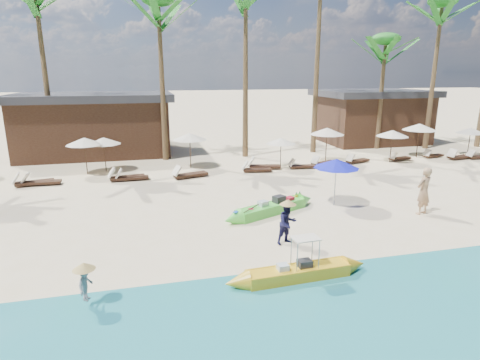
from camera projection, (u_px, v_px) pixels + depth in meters
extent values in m
plane|color=beige|center=(285.00, 235.00, 14.60)|extent=(240.00, 240.00, 0.00)
cube|color=tan|center=(355.00, 312.00, 9.91)|extent=(240.00, 4.50, 0.01)
cube|color=#4FD541|center=(271.00, 209.00, 16.78)|extent=(3.36, 1.99, 0.40)
cube|color=white|center=(271.00, 208.00, 16.78)|extent=(2.86, 1.62, 0.18)
cube|color=#262628|center=(279.00, 200.00, 16.95)|extent=(0.59, 0.53, 0.37)
cube|color=silver|center=(263.00, 204.00, 16.50)|extent=(0.47, 0.44, 0.30)
cube|color=red|center=(290.00, 199.00, 17.27)|extent=(0.40, 0.37, 0.23)
cylinder|color=red|center=(251.00, 210.00, 16.16)|extent=(0.23, 0.23, 0.10)
cylinder|color=#262628|center=(247.00, 212.00, 15.92)|extent=(0.21, 0.21, 0.08)
sphere|color=tan|center=(240.00, 212.00, 15.76)|extent=(0.19, 0.19, 0.19)
cylinder|color=gold|center=(296.00, 197.00, 17.70)|extent=(0.15, 0.15, 0.19)
cylinder|color=gold|center=(300.00, 196.00, 17.82)|extent=(0.15, 0.15, 0.19)
cube|color=gold|center=(298.00, 273.00, 11.44)|extent=(3.05, 0.78, 0.36)
cube|color=white|center=(298.00, 273.00, 11.44)|extent=(2.62, 0.58, 0.16)
cube|color=#262628|center=(304.00, 265.00, 11.43)|extent=(0.40, 0.32, 0.29)
cube|color=silver|center=(283.00, 268.00, 11.25)|extent=(0.32, 0.28, 0.25)
cube|color=beige|center=(306.00, 238.00, 11.22)|extent=(0.79, 0.56, 0.03)
imported|color=tan|center=(424.00, 191.00, 16.51)|extent=(0.84, 0.68, 1.99)
imported|color=#141437|center=(287.00, 223.00, 13.69)|extent=(0.84, 0.73, 1.48)
imported|color=gray|center=(86.00, 284.00, 9.99)|extent=(0.51, 0.67, 0.91)
cylinder|color=#99999E|center=(335.00, 183.00, 17.55)|extent=(0.04, 0.04, 2.06)
cone|color=#1419BE|center=(337.00, 163.00, 17.32)|extent=(1.97, 1.97, 0.40)
cylinder|color=#392417|center=(86.00, 157.00, 23.00)|extent=(0.05, 0.05, 2.08)
cone|color=beige|center=(84.00, 141.00, 22.77)|extent=(2.08, 2.08, 0.42)
cube|color=#392417|center=(43.00, 182.00, 20.98)|extent=(1.78, 0.61, 0.13)
cube|color=beige|center=(26.00, 177.00, 20.74)|extent=(0.41, 0.58, 0.52)
cube|color=#392417|center=(35.00, 182.00, 20.96)|extent=(1.95, 0.99, 0.13)
cube|color=beige|center=(16.00, 178.00, 20.52)|extent=(0.54, 0.68, 0.55)
cylinder|color=#392417|center=(105.00, 155.00, 23.73)|extent=(0.05, 0.05, 1.98)
cone|color=beige|center=(104.00, 141.00, 23.51)|extent=(1.98, 1.98, 0.40)
cube|color=#392417|center=(127.00, 177.00, 21.96)|extent=(1.92, 0.83, 0.13)
cube|color=beige|center=(111.00, 173.00, 21.58)|extent=(0.49, 0.65, 0.54)
cube|color=#392417|center=(133.00, 178.00, 21.91)|extent=(1.67, 0.56, 0.12)
cube|color=beige|center=(119.00, 173.00, 21.65)|extent=(0.38, 0.54, 0.48)
cylinder|color=#392417|center=(190.00, 151.00, 24.58)|extent=(0.05, 0.05, 2.11)
cone|color=beige|center=(190.00, 136.00, 24.34)|extent=(2.11, 2.11, 0.42)
cube|color=#392417|center=(191.00, 175.00, 22.51)|extent=(1.99, 1.11, 0.13)
cube|color=beige|center=(177.00, 171.00, 22.01)|extent=(0.58, 0.71, 0.55)
cylinder|color=#392417|center=(281.00, 154.00, 24.46)|extent=(0.05, 0.05, 1.84)
cone|color=beige|center=(281.00, 141.00, 24.25)|extent=(1.84, 1.84, 0.37)
cube|color=#392417|center=(265.00, 166.00, 24.48)|extent=(1.97, 1.02, 0.13)
cube|color=beige|center=(251.00, 161.00, 24.38)|extent=(0.55, 0.69, 0.55)
cube|color=#392417|center=(257.00, 170.00, 23.75)|extent=(1.73, 0.81, 0.12)
cube|color=beige|center=(245.00, 165.00, 23.62)|extent=(0.46, 0.59, 0.48)
cylinder|color=#392417|center=(326.00, 146.00, 26.05)|extent=(0.06, 0.06, 2.21)
cone|color=beige|center=(327.00, 131.00, 25.80)|extent=(2.21, 2.21, 0.44)
cube|color=#392417|center=(303.00, 166.00, 24.61)|extent=(1.63, 0.64, 0.11)
cube|color=beige|center=(292.00, 162.00, 24.43)|extent=(0.40, 0.54, 0.47)
cube|color=#392417|center=(324.00, 163.00, 25.50)|extent=(1.78, 1.06, 0.12)
cube|color=beige|center=(315.00, 160.00, 25.03)|extent=(0.54, 0.64, 0.49)
cylinder|color=#392417|center=(391.00, 147.00, 26.11)|extent=(0.05, 0.05, 2.06)
cone|color=beige|center=(392.00, 133.00, 25.88)|extent=(2.06, 2.06, 0.41)
cube|color=#392417|center=(358.00, 161.00, 26.16)|extent=(1.74, 0.99, 0.12)
cube|color=beige|center=(350.00, 157.00, 25.73)|extent=(0.51, 0.62, 0.48)
cylinder|color=#392417|center=(418.00, 141.00, 27.64)|extent=(0.06, 0.06, 2.27)
cone|color=beige|center=(420.00, 127.00, 27.39)|extent=(2.27, 2.27, 0.45)
cube|color=#392417|center=(400.00, 158.00, 26.89)|extent=(1.64, 0.81, 0.11)
cube|color=beige|center=(393.00, 155.00, 26.53)|extent=(0.45, 0.57, 0.46)
cube|color=#392417|center=(434.00, 156.00, 27.81)|extent=(1.60, 0.80, 0.11)
cube|color=beige|center=(427.00, 153.00, 27.45)|extent=(0.44, 0.56, 0.45)
cylinder|color=#392417|center=(469.00, 142.00, 28.09)|extent=(0.05, 0.05, 1.94)
cone|color=beige|center=(471.00, 131.00, 27.88)|extent=(1.94, 1.94, 0.39)
cube|color=#392417|center=(461.00, 157.00, 27.27)|extent=(1.94, 0.85, 0.13)
cube|color=beige|center=(452.00, 153.00, 26.89)|extent=(0.50, 0.66, 0.55)
cube|color=#392417|center=(480.00, 157.00, 27.34)|extent=(1.67, 0.61, 0.12)
cube|color=beige|center=(471.00, 153.00, 27.13)|extent=(0.39, 0.55, 0.48)
cone|color=brown|center=(45.00, 77.00, 24.89)|extent=(0.40, 0.40, 10.89)
cone|color=brown|center=(162.00, 83.00, 25.88)|extent=(0.40, 0.40, 10.08)
cone|color=brown|center=(245.00, 74.00, 26.76)|extent=(0.40, 0.40, 11.26)
cone|color=brown|center=(317.00, 60.00, 28.09)|extent=(0.40, 0.40, 13.16)
cone|color=brown|center=(381.00, 95.00, 30.13)|extent=(0.40, 0.40, 8.07)
ellipsoid|color=#19671C|center=(386.00, 39.00, 29.08)|extent=(2.08, 2.08, 0.88)
cone|color=brown|center=(433.00, 78.00, 29.88)|extent=(0.40, 0.40, 10.64)
ellipsoid|color=#19671C|center=(443.00, 1.00, 28.49)|extent=(2.08, 2.08, 0.88)
cube|color=#392417|center=(96.00, 128.00, 28.65)|extent=(10.00, 6.00, 3.80)
cube|color=#2D2D33|center=(93.00, 97.00, 28.09)|extent=(10.80, 6.60, 0.50)
cube|color=#392417|center=(371.00, 119.00, 33.75)|extent=(8.00, 6.00, 3.80)
cube|color=#2D2D33|center=(373.00, 93.00, 33.19)|extent=(8.80, 6.60, 0.50)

